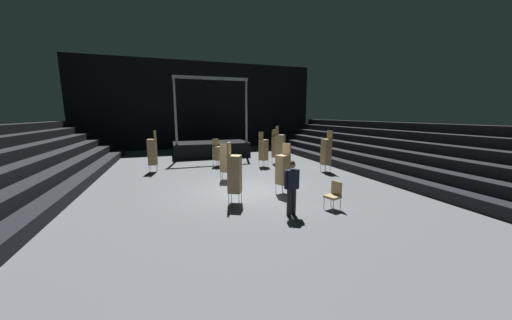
# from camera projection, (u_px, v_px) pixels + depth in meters

# --- Properties ---
(ground_plane) EXTENTS (22.00, 30.00, 0.10)m
(ground_plane) POSITION_uv_depth(u_px,v_px,m) (246.00, 191.00, 11.11)
(ground_plane) COLOR #515459
(arena_end_wall) EXTENTS (22.00, 0.30, 8.00)m
(arena_end_wall) POSITION_uv_depth(u_px,v_px,m) (201.00, 106.00, 24.44)
(arena_end_wall) COLOR black
(arena_end_wall) RESTS_ON ground_plane
(bleacher_bank_right) EXTENTS (4.50, 24.00, 2.70)m
(bleacher_bank_right) POSITION_uv_depth(u_px,v_px,m) (391.00, 148.00, 14.51)
(bleacher_bank_right) COLOR black
(bleacher_bank_right) RESTS_ON ground_plane
(stage_riser) EXTENTS (5.56, 3.11, 5.79)m
(stage_riser) POSITION_uv_depth(u_px,v_px,m) (211.00, 148.00, 20.20)
(stage_riser) COLOR black
(stage_riser) RESTS_ON ground_plane
(man_with_tie) EXTENTS (0.57, 0.30, 1.77)m
(man_with_tie) POSITION_uv_depth(u_px,v_px,m) (292.00, 185.00, 8.14)
(man_with_tie) COLOR black
(man_with_tie) RESTS_ON ground_plane
(chair_stack_front_left) EXTENTS (0.58, 0.58, 1.79)m
(chair_stack_front_left) POSITION_uv_depth(u_px,v_px,m) (225.00, 162.00, 12.70)
(chair_stack_front_left) COLOR #B2B5BA
(chair_stack_front_left) RESTS_ON ground_plane
(chair_stack_front_right) EXTENTS (0.57, 0.57, 2.05)m
(chair_stack_front_right) POSITION_uv_depth(u_px,v_px,m) (283.00, 169.00, 10.42)
(chair_stack_front_right) COLOR #B2B5BA
(chair_stack_front_right) RESTS_ON ground_plane
(chair_stack_mid_left) EXTENTS (0.50, 0.50, 2.31)m
(chair_stack_mid_left) POSITION_uv_depth(u_px,v_px,m) (152.00, 152.00, 14.42)
(chair_stack_mid_left) COLOR #B2B5BA
(chair_stack_mid_left) RESTS_ON ground_plane
(chair_stack_mid_right) EXTENTS (0.61, 0.61, 2.14)m
(chair_stack_mid_right) POSITION_uv_depth(u_px,v_px,m) (263.00, 149.00, 15.92)
(chair_stack_mid_right) COLOR #B2B5BA
(chair_stack_mid_right) RESTS_ON ground_plane
(chair_stack_mid_centre) EXTENTS (0.49, 0.49, 2.31)m
(chair_stack_mid_centre) POSITION_uv_depth(u_px,v_px,m) (326.00, 151.00, 14.48)
(chair_stack_mid_centre) COLOR #B2B5BA
(chair_stack_mid_centre) RESTS_ON ground_plane
(chair_stack_rear_left) EXTENTS (0.59, 0.59, 2.22)m
(chair_stack_rear_left) POSITION_uv_depth(u_px,v_px,m) (235.00, 173.00, 9.27)
(chair_stack_rear_left) COLOR #B2B5BA
(chair_stack_rear_left) RESTS_ON ground_plane
(chair_stack_rear_right) EXTENTS (0.59, 0.59, 1.71)m
(chair_stack_rear_right) POSITION_uv_depth(u_px,v_px,m) (217.00, 153.00, 15.98)
(chair_stack_rear_right) COLOR #B2B5BA
(chair_stack_rear_right) RESTS_ON ground_plane
(chair_stack_rear_centre) EXTENTS (0.55, 0.55, 2.22)m
(chair_stack_rear_centre) POSITION_uv_depth(u_px,v_px,m) (276.00, 147.00, 16.94)
(chair_stack_rear_centre) COLOR #B2B5BA
(chair_stack_rear_centre) RESTS_ON ground_plane
(chair_stack_aisle_left) EXTENTS (0.62, 0.62, 2.56)m
(chair_stack_aisle_left) POSITION_uv_depth(u_px,v_px,m) (280.00, 150.00, 14.25)
(chair_stack_aisle_left) COLOR #B2B5BA
(chair_stack_aisle_left) RESTS_ON ground_plane
(loose_chair_near_man) EXTENTS (0.55, 0.55, 0.95)m
(loose_chair_near_man) POSITION_uv_depth(u_px,v_px,m) (334.00, 194.00, 8.80)
(loose_chair_near_man) COLOR #B2B5BA
(loose_chair_near_man) RESTS_ON ground_plane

